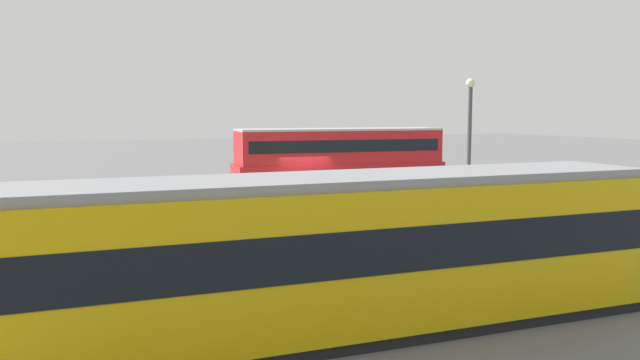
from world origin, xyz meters
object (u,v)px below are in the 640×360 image
(pedestrian_near_railing, at_px, (229,213))
(street_lamp, at_px, (469,142))
(info_sign, at_px, (237,192))
(tram_yellow, at_px, (332,253))
(double_decker_bus, at_px, (339,165))

(pedestrian_near_railing, bearing_deg, street_lamp, 161.42)
(pedestrian_near_railing, relative_size, info_sign, 0.65)
(pedestrian_near_railing, distance_m, street_lamp, 9.52)
(tram_yellow, bearing_deg, double_decker_bus, -116.67)
(double_decker_bus, xyz_separation_m, pedestrian_near_railing, (7.75, 6.45, -1.04))
(tram_yellow, bearing_deg, info_sign, -96.95)
(tram_yellow, bearing_deg, street_lamp, -140.20)
(double_decker_bus, distance_m, tram_yellow, 19.52)
(street_lamp, bearing_deg, tram_yellow, 39.80)
(pedestrian_near_railing, xyz_separation_m, info_sign, (-0.34, -0.08, 0.79))
(double_decker_bus, bearing_deg, info_sign, 40.68)
(tram_yellow, height_order, pedestrian_near_railing, tram_yellow)
(tram_yellow, height_order, street_lamp, street_lamp)
(double_decker_bus, relative_size, tram_yellow, 0.71)
(pedestrian_near_railing, distance_m, info_sign, 0.86)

